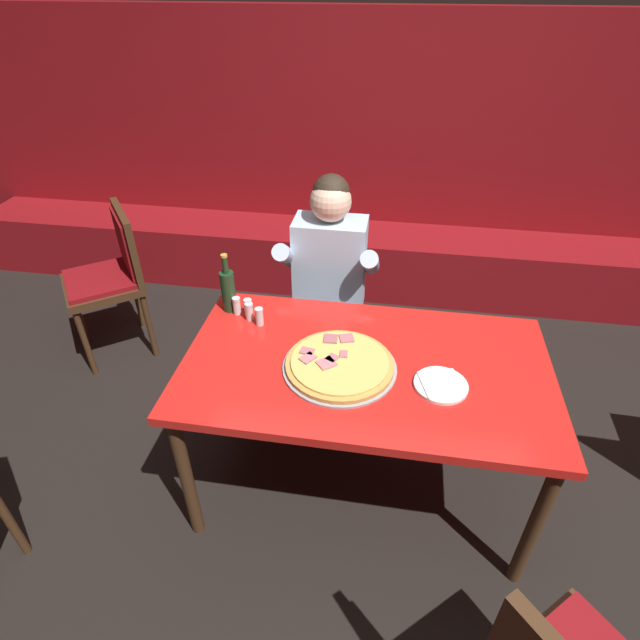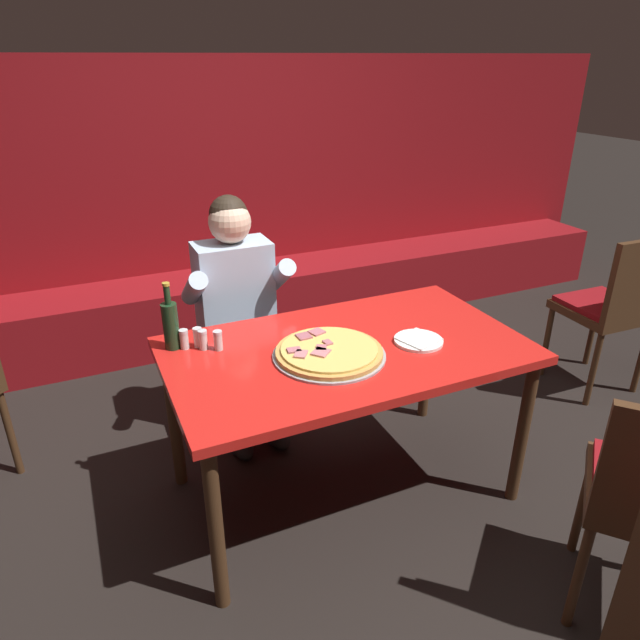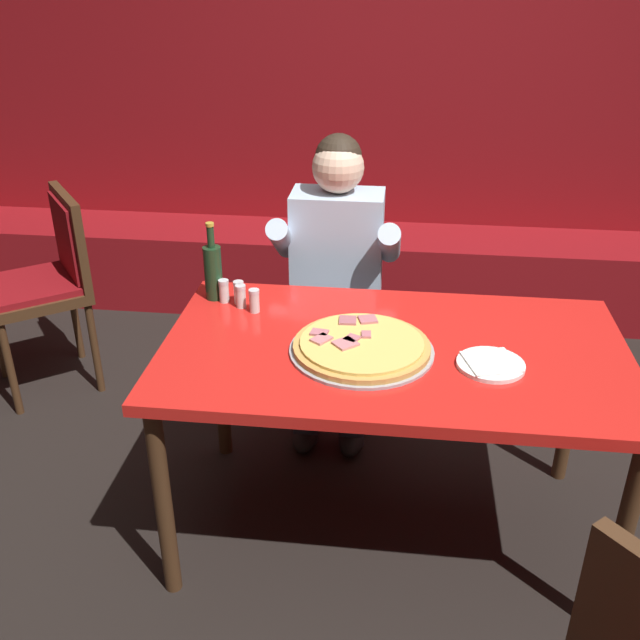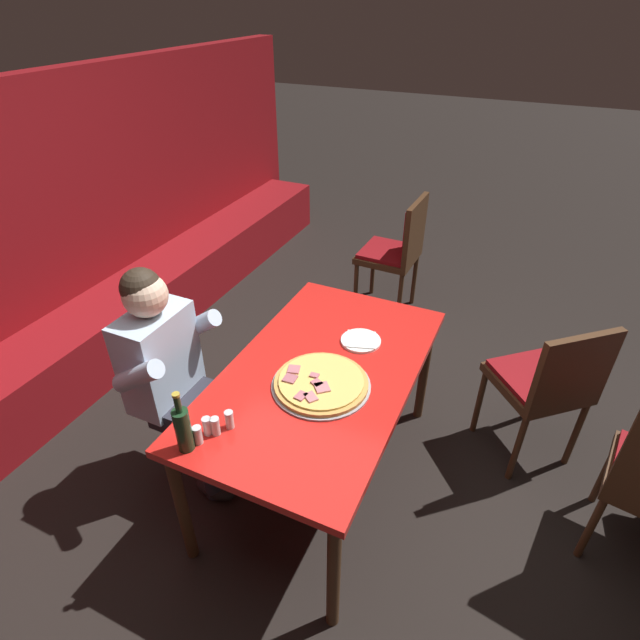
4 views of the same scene
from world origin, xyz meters
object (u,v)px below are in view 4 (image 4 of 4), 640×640
(shaker_black_pepper, at_px, (207,427))
(shaker_oregano, at_px, (229,420))
(main_dining_table, at_px, (321,382))
(shaker_parmesan, at_px, (198,436))
(dining_chair_side_aisle, at_px, (398,248))
(pizza, at_px, (321,383))
(beer_bottle, at_px, (183,428))
(shaker_red_pepper_flakes, at_px, (216,427))
(diner_seated_blue_shirt, at_px, (175,374))
(plate_white_paper, at_px, (361,341))
(dining_chair_by_booth, at_px, (549,381))

(shaker_black_pepper, xyz_separation_m, shaker_oregano, (0.07, -0.06, 0.00))
(main_dining_table, distance_m, shaker_parmesan, 0.69)
(shaker_oregano, bearing_deg, dining_chair_side_aisle, -0.71)
(pizza, distance_m, shaker_oregano, 0.46)
(main_dining_table, xyz_separation_m, beer_bottle, (-0.67, 0.29, 0.19))
(shaker_parmesan, relative_size, shaker_red_pepper_flakes, 1.00)
(shaker_black_pepper, bearing_deg, shaker_red_pepper_flakes, -65.36)
(main_dining_table, xyz_separation_m, shaker_oregano, (-0.50, 0.19, 0.12))
(shaker_black_pepper, bearing_deg, shaker_oregano, -41.81)
(beer_bottle, height_order, shaker_oregano, beer_bottle)
(shaker_black_pepper, relative_size, diner_seated_blue_shirt, 0.07)
(shaker_black_pepper, distance_m, diner_seated_blue_shirt, 0.54)
(plate_white_paper, bearing_deg, main_dining_table, 162.81)
(main_dining_table, height_order, shaker_parmesan, shaker_parmesan)
(shaker_red_pepper_flakes, bearing_deg, pizza, -31.09)
(beer_bottle, height_order, diner_seated_blue_shirt, diner_seated_blue_shirt)
(shaker_black_pepper, bearing_deg, plate_white_paper, -21.89)
(shaker_red_pepper_flakes, bearing_deg, shaker_parmesan, 152.50)
(plate_white_paper, height_order, shaker_red_pepper_flakes, shaker_red_pepper_flakes)
(plate_white_paper, height_order, shaker_black_pepper, shaker_black_pepper)
(pizza, bearing_deg, shaker_black_pepper, 146.92)
(shaker_parmesan, height_order, shaker_black_pepper, same)
(pizza, relative_size, shaker_parmesan, 5.39)
(shaker_red_pepper_flakes, bearing_deg, dining_chair_side_aisle, -1.45)
(main_dining_table, distance_m, shaker_red_pepper_flakes, 0.61)
(beer_bottle, distance_m, diner_seated_blue_shirt, 0.59)
(dining_chair_side_aisle, bearing_deg, dining_chair_by_booth, -134.74)
(shaker_oregano, relative_size, diner_seated_blue_shirt, 0.07)
(plate_white_paper, bearing_deg, shaker_red_pepper_flakes, 159.59)
(beer_bottle, height_order, dining_chair_side_aisle, beer_bottle)
(plate_white_paper, height_order, diner_seated_blue_shirt, diner_seated_blue_shirt)
(main_dining_table, height_order, diner_seated_blue_shirt, diner_seated_blue_shirt)
(main_dining_table, bearing_deg, shaker_oregano, 158.79)
(pizza, xyz_separation_m, dining_chair_side_aisle, (1.94, 0.21, -0.20))
(beer_bottle, xyz_separation_m, shaker_red_pepper_flakes, (0.11, -0.06, -0.07))
(shaker_black_pepper, bearing_deg, dining_chair_side_aisle, -2.18)
(shaker_black_pepper, bearing_deg, main_dining_table, -24.24)
(dining_chair_by_booth, relative_size, dining_chair_side_aisle, 0.96)
(shaker_black_pepper, height_order, shaker_red_pepper_flakes, same)
(shaker_black_pepper, distance_m, shaker_red_pepper_flakes, 0.03)
(main_dining_table, xyz_separation_m, plate_white_paper, (0.30, -0.09, 0.09))
(beer_bottle, bearing_deg, shaker_oregano, -29.62)
(plate_white_paper, height_order, beer_bottle, beer_bottle)
(plate_white_paper, xyz_separation_m, diner_seated_blue_shirt, (-0.56, 0.77, -0.07))
(shaker_red_pepper_flakes, xyz_separation_m, dining_chair_side_aisle, (2.39, -0.06, -0.22))
(dining_chair_side_aisle, bearing_deg, diner_seated_blue_shirt, 166.13)
(main_dining_table, distance_m, diner_seated_blue_shirt, 0.73)
(dining_chair_by_booth, bearing_deg, beer_bottle, 134.50)
(shaker_parmesan, bearing_deg, shaker_red_pepper_flakes, -27.50)
(shaker_black_pepper, relative_size, shaker_oregano, 1.00)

